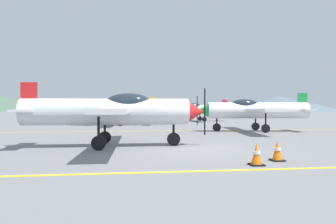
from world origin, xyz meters
The scene contains 11 objects.
ground_plane centered at (0.00, 0.00, 0.00)m, with size 400.00×400.00×0.00m, color slate.
apron_line_near centered at (0.00, -4.23, 0.01)m, with size 80.00×0.16×0.01m, color yellow.
apron_line_far centered at (0.00, 8.61, 0.01)m, with size 80.00×0.16×0.01m, color yellow.
airplane_near centered at (-3.00, 0.79, 1.42)m, with size 7.27×8.39×2.52m.
airplane_mid centered at (5.61, 7.47, 1.42)m, with size 7.35×8.43×2.52m.
airplane_far centered at (-3.67, 15.75, 1.42)m, with size 7.28×8.39×2.52m.
airplane_back centered at (5.57, 23.37, 1.42)m, with size 7.26×8.38×2.52m.
traffic_cone_front centered at (0.98, -3.66, 0.29)m, with size 0.36×0.36×0.59m.
traffic_cone_side centered at (1.85, -3.09, 0.29)m, with size 0.36×0.36×0.59m.
hill_left centered at (-65.87, 145.11, 3.79)m, with size 63.04×63.04×7.58m, color #4C6651.
hill_centerleft centered at (69.69, 128.16, 3.69)m, with size 60.70×60.70×7.37m, color slate.
Camera 1 is at (-2.34, -11.25, 1.52)m, focal length 32.06 mm.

